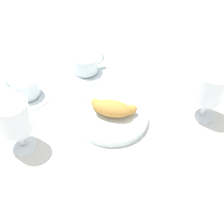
% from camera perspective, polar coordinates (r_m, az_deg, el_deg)
% --- Properties ---
extents(ground_plane, '(2.20, 2.20, 0.00)m').
position_cam_1_polar(ground_plane, '(0.78, 1.30, -2.36)').
color(ground_plane, silver).
extents(pastry_plate, '(0.19, 0.19, 0.02)m').
position_cam_1_polar(pastry_plate, '(0.78, 0.00, -0.93)').
color(pastry_plate, silver).
rests_on(pastry_plate, ground_plane).
extents(croissant_large, '(0.14, 0.06, 0.04)m').
position_cam_1_polar(croissant_large, '(0.76, 0.06, 0.77)').
color(croissant_large, '#CC893D').
rests_on(croissant_large, pastry_plate).
extents(coffee_cup_near, '(0.14, 0.14, 0.06)m').
position_cam_1_polar(coffee_cup_near, '(0.88, -16.22, 4.31)').
color(coffee_cup_near, silver).
rests_on(coffee_cup_near, ground_plane).
extents(coffee_cup_far, '(0.14, 0.14, 0.06)m').
position_cam_1_polar(coffee_cup_far, '(0.93, -4.99, 8.83)').
color(coffee_cup_far, silver).
rests_on(coffee_cup_far, ground_plane).
extents(juice_glass_left, '(0.08, 0.08, 0.14)m').
position_cam_1_polar(juice_glass_left, '(0.78, 18.20, 4.14)').
color(juice_glass_left, white).
rests_on(juice_glass_left, ground_plane).
extents(juice_glass_right, '(0.08, 0.08, 0.14)m').
position_cam_1_polar(juice_glass_right, '(0.70, -18.20, -1.20)').
color(juice_glass_right, white).
rests_on(juice_glass_right, ground_plane).
extents(sugar_packet, '(0.06, 0.04, 0.01)m').
position_cam_1_polar(sugar_packet, '(0.68, 1.37, -12.65)').
color(sugar_packet, white).
rests_on(sugar_packet, ground_plane).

